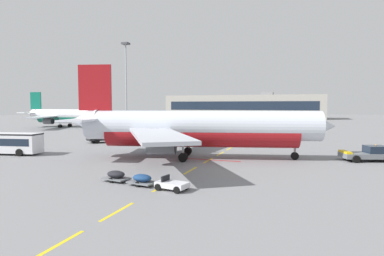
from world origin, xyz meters
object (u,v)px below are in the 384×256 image
ground_power_truck (106,133)px  apron_light_mast_near (126,76)px  pushback_tug (369,154)px  uld_cargo_container (155,146)px  fuel_service_truck (121,130)px  baggage_train (142,179)px  airliner_far_center (68,116)px  airliner_foreground (196,128)px

ground_power_truck → apron_light_mast_near: apron_light_mast_near is taller
pushback_tug → uld_cargo_container: (-28.61, -1.28, -0.10)m
fuel_service_truck → baggage_train: (23.09, -34.30, -1.12)m
uld_cargo_container → ground_power_truck: bearing=149.7°
pushback_tug → airliner_far_center: airliner_far_center is taller
airliner_foreground → pushback_tug: airliner_foreground is taller
baggage_train → airliner_foreground: bearing=90.7°
uld_cargo_container → apron_light_mast_near: (-23.83, 32.58, 13.71)m
uld_cargo_container → apron_light_mast_near: size_ratio=0.08×
ground_power_truck → uld_cargo_container: bearing=-30.3°
uld_cargo_container → apron_light_mast_near: 42.63m
fuel_service_truck → apron_light_mast_near: (-8.75, 17.39, 12.86)m
airliner_foreground → fuel_service_truck: bearing=140.2°
pushback_tug → airliner_far_center: bearing=153.7°
apron_light_mast_near → pushback_tug: bearing=-30.8°
airliner_far_center → fuel_service_truck: (33.05, -24.04, -1.90)m
ground_power_truck → baggage_train: bearing=-51.1°
airliner_foreground → fuel_service_truck: airliner_foreground is taller
airliner_foreground → airliner_far_center: airliner_foreground is taller
apron_light_mast_near → uld_cargo_container: bearing=-53.8°
fuel_service_truck → baggage_train: 41.36m
ground_power_truck → pushback_tug: bearing=-9.2°
airliner_foreground → airliner_far_center: size_ratio=1.11×
baggage_train → uld_cargo_container: bearing=112.7°
airliner_far_center → baggage_train: size_ratio=3.58×
airliner_foreground → apron_light_mast_near: size_ratio=1.49×
fuel_service_truck → ground_power_truck: size_ratio=1.05×
airliner_far_center → apron_light_mast_near: apron_light_mast_near is taller
airliner_foreground → airliner_far_center: (-55.96, 43.10, -0.41)m
airliner_far_center → uld_cargo_container: airliner_far_center is taller
uld_cargo_container → apron_light_mast_near: bearing=126.2°
baggage_train → uld_cargo_container: size_ratio=4.77×
pushback_tug → ground_power_truck: size_ratio=0.93×
airliner_foreground → apron_light_mast_near: apron_light_mast_near is taller
fuel_service_truck → baggage_train: size_ratio=0.85×
uld_cargo_container → pushback_tug: bearing=2.6°
fuel_service_truck → baggage_train: fuel_service_truck is taller
ground_power_truck → apron_light_mast_near: bearing=112.0°
airliner_far_center → fuel_service_truck: size_ratio=4.22×
pushback_tug → apron_light_mast_near: bearing=149.2°
ground_power_truck → baggage_train: size_ratio=0.81×
airliner_foreground → uld_cargo_container: bearing=153.6°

